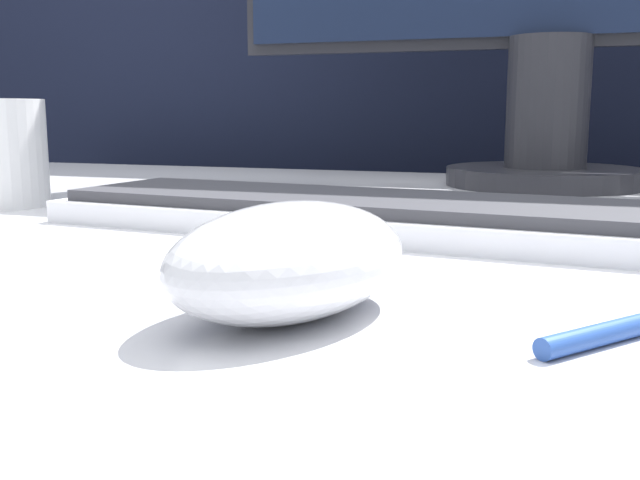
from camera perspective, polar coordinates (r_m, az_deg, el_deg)
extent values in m
cube|color=black|center=(1.13, 14.53, 0.56)|extent=(5.00, 0.03, 1.22)
ellipsoid|color=silver|center=(0.30, -2.27, -1.55)|extent=(0.11, 0.14, 0.05)
cube|color=white|center=(0.51, 3.49, 1.60)|extent=(0.46, 0.17, 0.02)
cube|color=#38383D|center=(0.51, 3.51, 2.93)|extent=(0.43, 0.15, 0.01)
cylinder|color=#28282D|center=(0.85, 16.69, 4.64)|extent=(0.21, 0.21, 0.02)
cylinder|color=#28282D|center=(0.85, 16.96, 9.97)|extent=(0.09, 0.09, 0.14)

